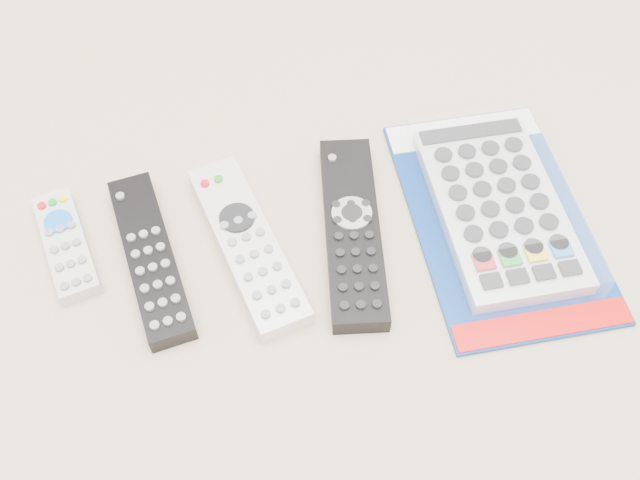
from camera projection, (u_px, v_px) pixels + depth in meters
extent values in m
plane|color=tan|center=(294.00, 278.00, 0.70)|extent=(5.00, 5.00, 0.00)
cube|color=#B4B3B6|center=(66.00, 245.00, 0.71)|extent=(0.06, 0.13, 0.02)
cylinder|color=blue|center=(58.00, 221.00, 0.71)|extent=(0.03, 0.03, 0.00)
cube|color=black|center=(150.00, 256.00, 0.70)|extent=(0.07, 0.20, 0.02)
cube|color=silver|center=(247.00, 243.00, 0.71)|extent=(0.09, 0.22, 0.02)
cylinder|color=black|center=(237.00, 218.00, 0.71)|extent=(0.04, 0.04, 0.00)
cube|color=black|center=(352.00, 229.00, 0.71)|extent=(0.09, 0.23, 0.02)
cylinder|color=silver|center=(352.00, 213.00, 0.71)|extent=(0.05, 0.05, 0.00)
cube|color=navy|center=(497.00, 218.00, 0.73)|extent=(0.18, 0.29, 0.01)
cube|color=white|center=(463.00, 131.00, 0.80)|extent=(0.17, 0.05, 0.00)
cube|color=red|center=(542.00, 324.00, 0.66)|extent=(0.17, 0.03, 0.00)
cube|color=silver|center=(498.00, 208.00, 0.73)|extent=(0.13, 0.22, 0.02)
cube|color=white|center=(500.00, 203.00, 0.72)|extent=(0.14, 0.24, 0.03)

